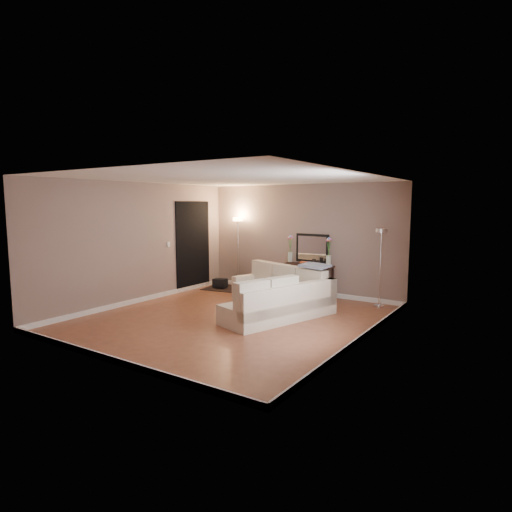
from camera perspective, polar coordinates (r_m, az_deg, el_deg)
The scene contains 23 objects.
floor at distance 8.14m, azimuth -3.14°, elevation -8.32°, with size 5.00×5.50×0.01m, color brown.
ceiling at distance 7.87m, azimuth -3.27°, elevation 10.35°, with size 5.00×5.50×0.01m, color white.
wall_back at distance 10.23m, azimuth 6.07°, elevation 2.22°, with size 5.00×0.02×2.60m, color gray.
wall_front at distance 5.94m, azimuth -19.33°, elevation -1.57°, with size 5.00×0.02×2.60m, color gray.
wall_left at distance 9.60m, azimuth -15.31°, elevation 1.70°, with size 0.02×5.50×2.60m, color gray.
wall_right at distance 6.72m, azimuth 14.24°, elevation -0.43°, with size 0.02×5.50×2.60m, color gray.
baseboard_back at distance 10.39m, azimuth 5.92°, elevation -4.67°, with size 5.00×0.03×0.10m, color white.
baseboard_front at distance 6.25m, azimuth -18.67°, elevation -12.95°, with size 5.00×0.03×0.10m, color white.
baseboard_left at distance 9.77m, azimuth -14.98°, elevation -5.62°, with size 0.03×5.50×0.10m, color white.
baseboard_right at distance 6.99m, azimuth 13.73°, elevation -10.63°, with size 0.03×5.50×0.10m, color white.
doorway at distance 10.79m, azimuth -8.38°, elevation 1.37°, with size 0.02×1.20×2.20m, color black.
switch_plate at distance 10.17m, azimuth -11.58°, elevation 1.52°, with size 0.02×0.08×0.12m, color white.
sectional_sofa at distance 8.62m, azimuth 2.93°, elevation -5.29°, with size 2.52×2.90×0.84m.
throw_blanket at distance 8.62m, azimuth 7.83°, elevation -1.29°, with size 0.60×0.35×0.05m, color gray.
console_table at distance 10.08m, azimuth 6.63°, elevation -2.91°, with size 1.22×0.40×0.74m.
leaning_mirror at distance 10.08m, azimuth 7.51°, elevation 1.04°, with size 0.85×0.09×0.67m.
table_decor at distance 9.95m, azimuth 6.93°, elevation -0.83°, with size 0.51×0.12×0.12m.
flower_vase_left at distance 10.22m, azimuth 4.58°, elevation 0.75°, with size 0.14×0.12×0.64m.
flower_vase_right at distance 9.71m, azimuth 9.66°, elevation 0.35°, with size 0.14×0.12×0.64m.
floor_lamp_lit at distance 10.97m, azimuth -2.42°, elevation 2.37°, with size 0.29×0.29×1.78m.
floor_lamp_unlit at distance 9.19m, azimuth 16.30°, elevation 0.52°, with size 0.29×0.29×1.63m.
charcoal_rug at distance 10.89m, azimuth -3.65°, elevation -4.33°, with size 1.16×0.87×0.02m, color black.
black_bag at distance 10.88m, azimuth -4.81°, elevation -3.60°, with size 0.33×0.23×0.21m, color black.
Camera 1 is at (4.69, -6.30, 2.14)m, focal length 30.00 mm.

